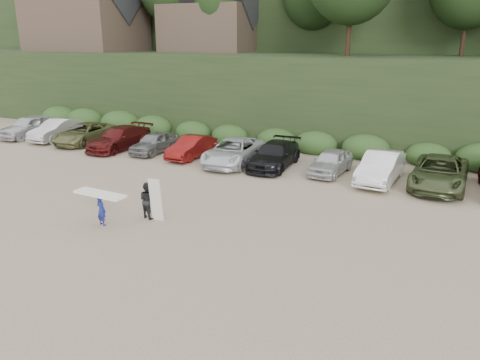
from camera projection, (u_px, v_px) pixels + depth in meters
The scene contains 4 objects.
ground at pixel (185, 228), 18.72m from camera, with size 120.00×120.00×0.00m, color tan.
parked_cars at pixel (243, 151), 27.92m from camera, with size 36.43×6.12×1.64m.
child_surfer at pixel (101, 203), 18.72m from camera, with size 2.32×0.76×1.38m.
adult_surfer at pixel (148, 200), 19.50m from camera, with size 1.25×0.77×1.84m.
Camera 1 is at (9.52, -14.65, 7.34)m, focal length 35.00 mm.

